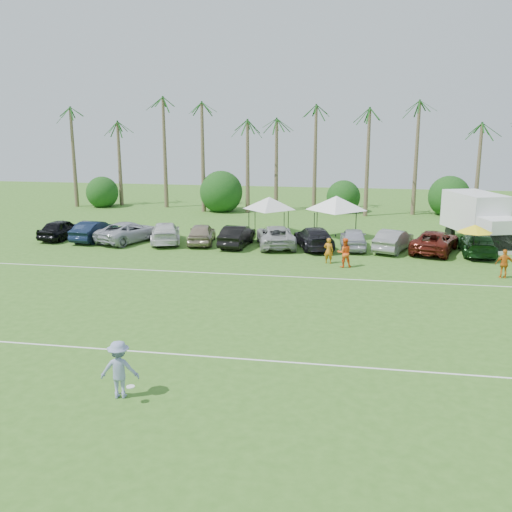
# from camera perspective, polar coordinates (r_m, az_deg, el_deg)

# --- Properties ---
(ground) EXTENTS (120.00, 120.00, 0.00)m
(ground) POSITION_cam_1_polar(r_m,az_deg,el_deg) (21.10, -11.08, -11.64)
(ground) COLOR #396A1F
(ground) RESTS_ON ground
(field_lines) EXTENTS (80.00, 12.10, 0.01)m
(field_lines) POSITION_cam_1_polar(r_m,az_deg,el_deg) (28.17, -5.30, -4.94)
(field_lines) COLOR white
(field_lines) RESTS_ON ground
(palm_tree_0) EXTENTS (2.40, 2.40, 8.90)m
(palm_tree_0) POSITION_cam_1_polar(r_m,az_deg,el_deg) (62.95, -18.04, 11.52)
(palm_tree_0) COLOR brown
(palm_tree_0) RESTS_ON ground
(palm_tree_1) EXTENTS (2.40, 2.40, 9.90)m
(palm_tree_1) POSITION_cam_1_polar(r_m,az_deg,el_deg) (60.78, -13.83, 12.56)
(palm_tree_1) COLOR brown
(palm_tree_1) RESTS_ON ground
(palm_tree_2) EXTENTS (2.40, 2.40, 10.90)m
(palm_tree_2) POSITION_cam_1_polar(r_m,az_deg,el_deg) (58.98, -9.29, 13.59)
(palm_tree_2) COLOR brown
(palm_tree_2) RESTS_ON ground
(palm_tree_3) EXTENTS (2.40, 2.40, 11.90)m
(palm_tree_3) POSITION_cam_1_polar(r_m,az_deg,el_deg) (57.81, -5.45, 14.55)
(palm_tree_3) COLOR brown
(palm_tree_3) RESTS_ON ground
(palm_tree_4) EXTENTS (2.40, 2.40, 8.90)m
(palm_tree_4) POSITION_cam_1_polar(r_m,az_deg,el_deg) (56.90, -1.41, 12.02)
(palm_tree_4) COLOR brown
(palm_tree_4) RESTS_ON ground
(palm_tree_5) EXTENTS (2.40, 2.40, 9.90)m
(palm_tree_5) POSITION_cam_1_polar(r_m,az_deg,el_deg) (56.24, 2.68, 12.88)
(palm_tree_5) COLOR brown
(palm_tree_5) RESTS_ON ground
(palm_tree_6) EXTENTS (2.40, 2.40, 10.90)m
(palm_tree_6) POSITION_cam_1_polar(r_m,az_deg,el_deg) (55.87, 6.89, 13.68)
(palm_tree_6) COLOR brown
(palm_tree_6) RESTS_ON ground
(palm_tree_7) EXTENTS (2.40, 2.40, 11.90)m
(palm_tree_7) POSITION_cam_1_polar(r_m,az_deg,el_deg) (55.80, 11.15, 14.41)
(palm_tree_7) COLOR brown
(palm_tree_7) RESTS_ON ground
(palm_tree_8) EXTENTS (2.40, 2.40, 8.90)m
(palm_tree_8) POSITION_cam_1_polar(r_m,az_deg,el_deg) (56.11, 16.24, 11.49)
(palm_tree_8) COLOR brown
(palm_tree_8) RESTS_ON ground
(palm_tree_9) EXTENTS (2.40, 2.40, 9.90)m
(palm_tree_9) POSITION_cam_1_polar(r_m,az_deg,el_deg) (56.83, 21.42, 12.01)
(palm_tree_9) COLOR brown
(palm_tree_9) RESTS_ON ground
(bush_tree_0) EXTENTS (4.00, 4.00, 4.00)m
(bush_tree_0) POSITION_cam_1_polar(r_m,az_deg,el_deg) (62.91, -14.81, 6.53)
(bush_tree_0) COLOR brown
(bush_tree_0) RESTS_ON ground
(bush_tree_1) EXTENTS (4.00, 4.00, 4.00)m
(bush_tree_1) POSITION_cam_1_polar(r_m,az_deg,el_deg) (58.71, -3.12, 6.49)
(bush_tree_1) COLOR brown
(bush_tree_1) RESTS_ON ground
(bush_tree_2) EXTENTS (4.00, 4.00, 4.00)m
(bush_tree_2) POSITION_cam_1_polar(r_m,az_deg,el_deg) (57.23, 8.74, 6.17)
(bush_tree_2) COLOR brown
(bush_tree_2) RESTS_ON ground
(bush_tree_3) EXTENTS (4.00, 4.00, 4.00)m
(bush_tree_3) POSITION_cam_1_polar(r_m,az_deg,el_deg) (57.90, 18.73, 5.70)
(bush_tree_3) COLOR brown
(bush_tree_3) RESTS_ON ground
(sideline_player_a) EXTENTS (0.65, 0.47, 1.64)m
(sideline_player_a) POSITION_cam_1_polar(r_m,az_deg,el_deg) (36.33, 7.27, 0.53)
(sideline_player_a) COLOR orange
(sideline_player_a) RESTS_ON ground
(sideline_player_b) EXTENTS (1.01, 0.86, 1.83)m
(sideline_player_b) POSITION_cam_1_polar(r_m,az_deg,el_deg) (35.50, 8.83, 0.33)
(sideline_player_b) COLOR #FE5E1C
(sideline_player_b) RESTS_ON ground
(sideline_player_c) EXTENTS (1.00, 0.45, 1.69)m
(sideline_player_c) POSITION_cam_1_polar(r_m,az_deg,el_deg) (35.62, 23.58, -0.72)
(sideline_player_c) COLOR orange
(sideline_player_c) RESTS_ON ground
(box_truck) EXTENTS (4.80, 7.56, 3.65)m
(box_truck) POSITION_cam_1_polar(r_m,az_deg,el_deg) (44.72, 21.52, 3.60)
(box_truck) COLOR white
(box_truck) RESTS_ON ground
(canopy_tent_left) EXTENTS (4.27, 4.27, 3.46)m
(canopy_tent_left) POSITION_cam_1_polar(r_m,az_deg,el_deg) (45.29, 1.33, 5.93)
(canopy_tent_left) COLOR black
(canopy_tent_left) RESTS_ON ground
(canopy_tent_right) EXTENTS (4.70, 4.70, 3.81)m
(canopy_tent_right) POSITION_cam_1_polar(r_m,az_deg,el_deg) (43.93, 8.06, 5.97)
(canopy_tent_right) COLOR black
(canopy_tent_right) RESTS_ON ground
(market_umbrella) EXTENTS (2.19, 2.19, 2.44)m
(market_umbrella) POSITION_cam_1_polar(r_m,az_deg,el_deg) (38.68, 21.04, 2.58)
(market_umbrella) COLOR black
(market_umbrella) RESTS_ON ground
(frisbee_player) EXTENTS (1.36, 1.00, 1.94)m
(frisbee_player) POSITION_cam_1_polar(r_m,az_deg,el_deg) (19.38, -13.50, -10.96)
(frisbee_player) COLOR #8490BC
(frisbee_player) RESTS_ON ground
(parked_car_0) EXTENTS (2.25, 4.61, 1.51)m
(parked_car_0) POSITION_cam_1_polar(r_m,az_deg,el_deg) (46.08, -18.86, 2.57)
(parked_car_0) COLOR black
(parked_car_0) RESTS_ON ground
(parked_car_1) EXTENTS (2.05, 4.73, 1.51)m
(parked_car_1) POSITION_cam_1_polar(r_m,az_deg,el_deg) (44.68, -15.85, 2.46)
(parked_car_1) COLOR black
(parked_car_1) RESTS_ON ground
(parked_car_2) EXTENTS (4.35, 5.99, 1.51)m
(parked_car_2) POSITION_cam_1_polar(r_m,az_deg,el_deg) (43.61, -12.56, 2.39)
(parked_car_2) COLOR #A7A9B3
(parked_car_2) RESTS_ON ground
(parked_car_3) EXTENTS (3.63, 5.62, 1.51)m
(parked_car_3) POSITION_cam_1_polar(r_m,az_deg,el_deg) (42.78, -9.07, 2.33)
(parked_car_3) COLOR silver
(parked_car_3) RESTS_ON ground
(parked_car_4) EXTENTS (2.41, 4.65, 1.51)m
(parked_car_4) POSITION_cam_1_polar(r_m,az_deg,el_deg) (42.08, -5.46, 2.26)
(parked_car_4) COLOR gray
(parked_car_4) RESTS_ON ground
(parked_car_5) EXTENTS (2.00, 4.72, 1.51)m
(parked_car_5) POSITION_cam_1_polar(r_m,az_deg,el_deg) (41.11, -1.89, 2.05)
(parked_car_5) COLOR black
(parked_car_5) RESTS_ON ground
(parked_car_6) EXTENTS (3.70, 5.88, 1.51)m
(parked_car_6) POSITION_cam_1_polar(r_m,az_deg,el_deg) (41.00, 1.99, 2.02)
(parked_car_6) COLOR #A5A5A5
(parked_car_6) RESTS_ON ground
(parked_car_7) EXTENTS (3.59, 5.61, 1.51)m
(parked_car_7) POSITION_cam_1_polar(r_m,az_deg,el_deg) (40.62, 5.82, 1.85)
(parked_car_7) COLOR black
(parked_car_7) RESTS_ON ground
(parked_car_8) EXTENTS (2.00, 4.52, 1.51)m
(parked_car_8) POSITION_cam_1_polar(r_m,az_deg,el_deg) (40.75, 9.71, 1.76)
(parked_car_8) COLOR #A8A7B5
(parked_car_8) RESTS_ON ground
(parked_car_9) EXTENTS (3.12, 4.86, 1.51)m
(parked_car_9) POSITION_cam_1_polar(r_m,az_deg,el_deg) (40.66, 13.59, 1.55)
(parked_car_9) COLOR gray
(parked_car_9) RESTS_ON ground
(parked_car_10) EXTENTS (4.06, 5.95, 1.51)m
(parked_car_10) POSITION_cam_1_polar(r_m,az_deg,el_deg) (40.99, 17.42, 1.40)
(parked_car_10) COLOR #561811
(parked_car_10) RESTS_ON ground
(parked_car_11) EXTENTS (2.37, 5.31, 1.51)m
(parked_car_11) POSITION_cam_1_polar(r_m,az_deg,el_deg) (41.30, 21.23, 1.19)
(parked_car_11) COLOR #143915
(parked_car_11) RESTS_ON ground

